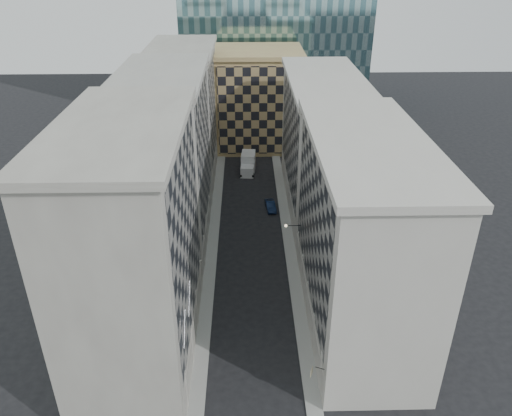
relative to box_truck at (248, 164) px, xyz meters
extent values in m
cube|color=gray|center=(-5.10, -24.30, -1.33)|extent=(1.50, 100.00, 0.15)
cube|color=gray|center=(5.40, -24.30, -1.33)|extent=(1.50, 100.00, 0.15)
cube|color=gray|center=(-10.85, -43.30, 10.09)|extent=(10.00, 22.00, 23.00)
cube|color=gray|center=(-5.97, -43.30, 11.59)|extent=(0.25, 19.36, 18.00)
cube|color=gray|center=(-6.05, -43.30, 0.19)|extent=(0.45, 21.12, 3.20)
cube|color=gray|center=(-10.85, -43.30, 21.94)|extent=(10.80, 22.80, 0.70)
cylinder|color=gray|center=(-6.20, -51.55, 0.79)|extent=(0.90, 0.90, 4.40)
cylinder|color=gray|center=(-6.20, -46.05, 0.79)|extent=(0.90, 0.90, 4.40)
cylinder|color=gray|center=(-6.20, -40.55, 0.79)|extent=(0.90, 0.90, 4.40)
cylinder|color=gray|center=(-6.20, -35.05, 0.79)|extent=(0.90, 0.90, 4.40)
cube|color=#9B9890|center=(-10.85, -21.30, 9.59)|extent=(10.00, 22.00, 22.00)
cube|color=gray|center=(-5.97, -21.30, 11.09)|extent=(0.25, 19.36, 17.00)
cube|color=#9B9890|center=(-6.05, -21.30, 0.19)|extent=(0.45, 21.12, 3.20)
cube|color=#9B9890|center=(-10.85, -21.30, 20.94)|extent=(10.80, 22.80, 0.70)
cylinder|color=#9B9890|center=(-6.20, -29.55, 0.79)|extent=(0.90, 0.90, 4.40)
cylinder|color=#9B9890|center=(-6.20, -24.05, 0.79)|extent=(0.90, 0.90, 4.40)
cylinder|color=#9B9890|center=(-6.20, -18.55, 0.79)|extent=(0.90, 0.90, 4.40)
cylinder|color=#9B9890|center=(-6.20, -13.05, 0.79)|extent=(0.90, 0.90, 4.40)
cube|color=gray|center=(-10.85, 0.70, 9.09)|extent=(10.00, 22.00, 21.00)
cube|color=gray|center=(-5.97, 0.70, 10.59)|extent=(0.25, 19.36, 16.00)
cube|color=gray|center=(-6.05, 0.70, 0.19)|extent=(0.45, 21.12, 3.20)
cube|color=gray|center=(-10.85, 0.70, 19.94)|extent=(10.80, 22.80, 0.70)
cylinder|color=gray|center=(-6.20, -7.55, 0.79)|extent=(0.90, 0.90, 4.40)
cylinder|color=gray|center=(-6.20, -2.05, 0.79)|extent=(0.90, 0.90, 4.40)
cylinder|color=gray|center=(-6.20, 3.45, 0.79)|extent=(0.90, 0.90, 4.40)
cylinder|color=gray|center=(-6.20, 8.95, 0.79)|extent=(0.90, 0.90, 4.40)
cube|color=#B9B3A9|center=(11.15, -39.30, 8.59)|extent=(10.00, 26.00, 20.00)
cube|color=gray|center=(6.27, -39.30, 10.09)|extent=(0.25, 22.88, 15.00)
cube|color=#B9B3A9|center=(6.35, -39.30, 0.19)|extent=(0.45, 24.96, 3.20)
cube|color=#B9B3A9|center=(11.15, -39.30, 18.94)|extent=(10.80, 26.80, 0.70)
cylinder|color=#B9B3A9|center=(6.50, -49.70, 0.79)|extent=(0.90, 0.90, 4.40)
cylinder|color=#B9B3A9|center=(6.50, -44.50, 0.79)|extent=(0.90, 0.90, 4.40)
cylinder|color=#B9B3A9|center=(6.50, -39.30, 0.79)|extent=(0.90, 0.90, 4.40)
cylinder|color=#B9B3A9|center=(6.50, -34.10, 0.79)|extent=(0.90, 0.90, 4.40)
cylinder|color=#B9B3A9|center=(6.50, -28.90, 0.79)|extent=(0.90, 0.90, 4.40)
cube|color=#B9B3A9|center=(11.15, -12.30, 8.09)|extent=(10.00, 28.00, 19.00)
cube|color=gray|center=(6.27, -12.30, 9.59)|extent=(0.25, 24.64, 14.00)
cube|color=#B9B3A9|center=(6.35, -12.30, 0.19)|extent=(0.45, 26.88, 3.20)
cube|color=#B9B3A9|center=(11.15, -12.30, 17.94)|extent=(10.80, 28.80, 0.70)
cube|color=tan|center=(2.15, 13.70, 7.59)|extent=(16.00, 14.00, 18.00)
cube|color=tan|center=(2.15, 6.60, 7.59)|extent=(15.20, 0.25, 16.50)
cube|color=tan|center=(2.15, 13.70, 16.99)|extent=(16.80, 14.80, 0.80)
cube|color=#2B2722|center=(0.15, 27.70, 12.59)|extent=(6.00, 6.00, 28.00)
cylinder|color=gray|center=(-5.75, -50.30, 6.59)|extent=(0.10, 2.33, 2.33)
cylinder|color=gray|center=(-5.75, -46.30, 6.59)|extent=(0.10, 2.33, 2.33)
cylinder|color=black|center=(5.25, -30.30, 4.79)|extent=(1.80, 0.08, 0.08)
sphere|color=#FFE5B2|center=(4.35, -30.30, 4.79)|extent=(0.36, 0.36, 0.36)
cube|color=silver|center=(-0.15, -1.96, -0.47)|extent=(2.47, 2.67, 1.88)
cube|color=silver|center=(0.06, 0.74, 0.21)|extent=(2.67, 3.92, 3.23)
cylinder|color=black|center=(-1.25, -2.72, -0.94)|extent=(0.38, 0.96, 0.94)
cylinder|color=black|center=(0.83, -2.87, -0.94)|extent=(0.38, 0.96, 0.94)
cylinder|color=black|center=(-0.89, 2.07, -0.94)|extent=(0.38, 0.96, 0.94)
cylinder|color=black|center=(1.19, 1.91, -0.94)|extent=(0.38, 0.96, 0.94)
imported|color=#101E3B|center=(3.32, -14.65, -0.76)|extent=(1.78, 4.04, 1.29)
cylinder|color=black|center=(5.75, -51.30, 2.80)|extent=(0.78, 0.37, 0.06)
cube|color=tan|center=(5.05, -51.30, 2.39)|extent=(0.33, 0.68, 0.71)
camera|label=1|loc=(-0.48, -82.46, 35.32)|focal=35.00mm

